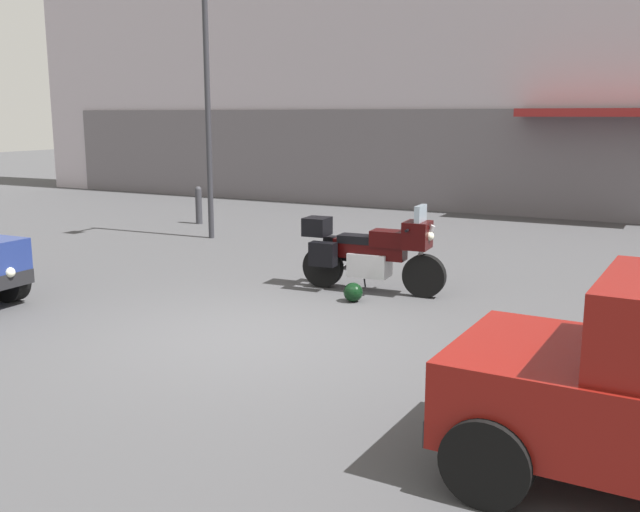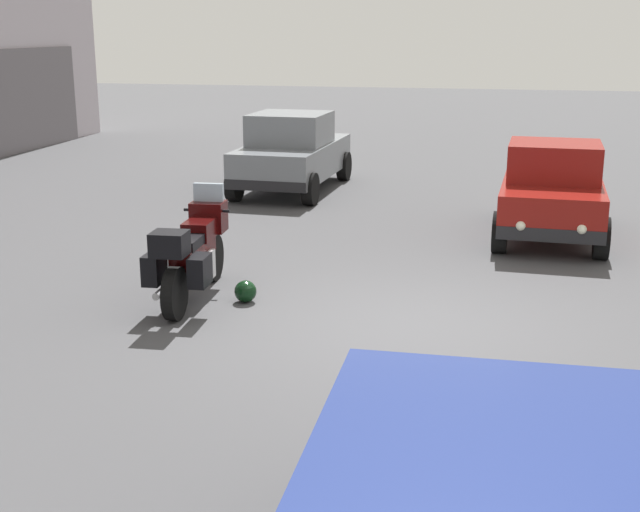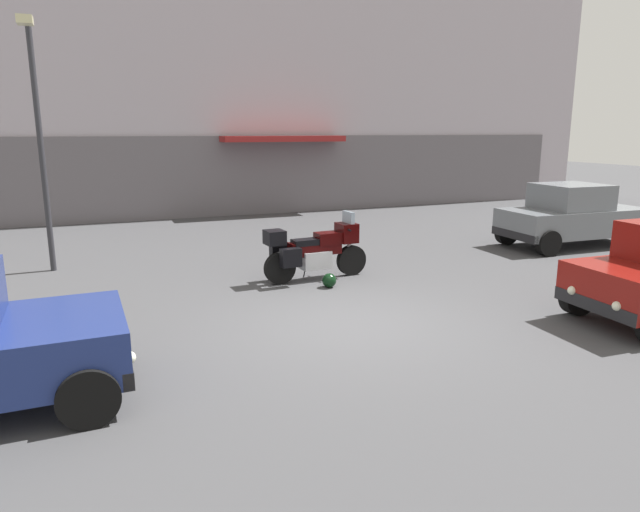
# 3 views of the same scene
# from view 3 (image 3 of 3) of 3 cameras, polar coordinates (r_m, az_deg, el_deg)

# --- Properties ---
(ground_plane) EXTENTS (80.00, 80.00, 0.00)m
(ground_plane) POSITION_cam_3_polar(r_m,az_deg,el_deg) (9.06, 3.42, -6.79)
(ground_plane) COLOR #424244
(building_facade_rear) EXTENTS (32.97, 3.40, 13.59)m
(building_facade_rear) POSITION_cam_3_polar(r_m,az_deg,el_deg) (21.75, -12.84, 22.17)
(building_facade_rear) COLOR #B2A8B2
(building_facade_rear) RESTS_ON ground
(motorcycle) EXTENTS (2.26, 0.79, 1.36)m
(motorcycle) POSITION_cam_3_polar(r_m,az_deg,el_deg) (11.49, -0.55, 0.62)
(motorcycle) COLOR black
(motorcycle) RESTS_ON ground
(helmet) EXTENTS (0.28, 0.28, 0.28)m
(helmet) POSITION_cam_3_polar(r_m,az_deg,el_deg) (11.02, 0.93, -2.47)
(helmet) COLOR black
(helmet) RESTS_ON ground
(car_hatchback_near) EXTENTS (3.92, 1.90, 1.64)m
(car_hatchback_near) POSITION_cam_3_polar(r_m,az_deg,el_deg) (16.23, 24.05, 3.72)
(car_hatchback_near) COLOR slate
(car_hatchback_near) RESTS_ON ground
(streetlamp_curbside) EXTENTS (0.28, 0.94, 5.18)m
(streetlamp_curbside) POSITION_cam_3_polar(r_m,az_deg,el_deg) (13.22, -26.52, 11.80)
(streetlamp_curbside) COLOR #2D2D33
(streetlamp_curbside) RESTS_ON ground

